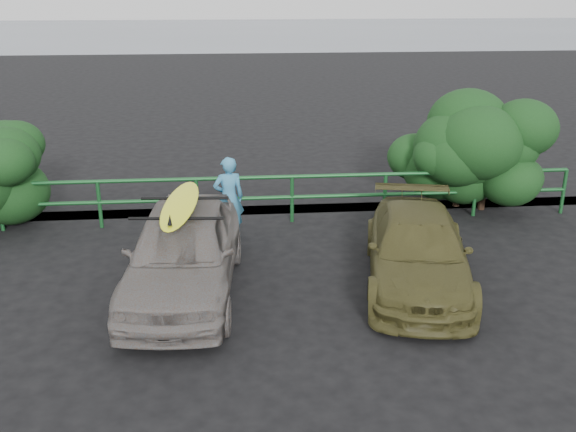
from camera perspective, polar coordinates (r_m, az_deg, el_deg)
name	(u,v)px	position (r m, az deg, el deg)	size (l,w,h in m)	color
ground	(255,348)	(9.19, -2.95, -11.62)	(80.00, 80.00, 0.00)	black
ocean	(231,33)	(67.99, -5.12, 15.89)	(200.00, 200.00, 0.00)	slate
guardrail	(245,200)	(13.52, -3.86, 1.45)	(14.00, 0.08, 1.04)	#164E22
shrub_left	(12,179)	(14.50, -23.30, 3.05)	(3.20, 2.40, 1.97)	#163B16
shrub_right	(470,158)	(14.77, 15.87, 4.96)	(3.20, 2.40, 2.34)	#163B16
sedan	(183,252)	(10.52, -9.30, -3.15)	(1.72, 4.26, 1.45)	slate
olive_vehicle	(417,251)	(10.97, 11.43, -3.04)	(1.67, 4.10, 1.19)	#47431F
man	(229,198)	(12.68, -5.29, 1.61)	(0.61, 0.40, 1.66)	teal
roof_rack	(181,208)	(10.25, -9.53, 0.71)	(1.43, 1.00, 0.05)	black
surfboard	(180,204)	(10.23, -9.55, 1.03)	(0.50, 2.43, 0.07)	yellow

